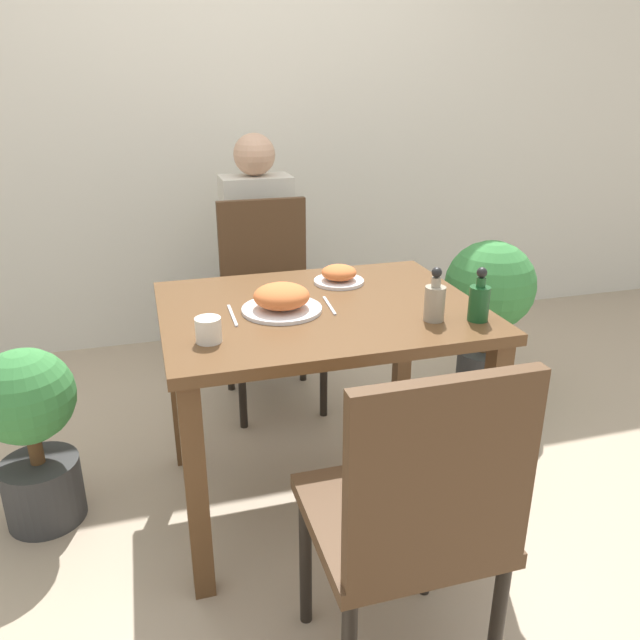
{
  "coord_description": "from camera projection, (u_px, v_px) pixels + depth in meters",
  "views": [
    {
      "loc": [
        -0.53,
        -1.81,
        1.43
      ],
      "look_at": [
        0.0,
        0.0,
        0.68
      ],
      "focal_mm": 35.0,
      "sensor_mm": 36.0,
      "label": 1
    }
  ],
  "objects": [
    {
      "name": "drink_cup",
      "position": [
        208.0,
        330.0,
        1.72
      ],
      "size": [
        0.07,
        0.07,
        0.07
      ],
      "color": "silver",
      "rests_on": "dining_table"
    },
    {
      "name": "food_plate",
      "position": [
        282.0,
        299.0,
        1.95
      ],
      "size": [
        0.25,
        0.25,
        0.09
      ],
      "color": "white",
      "rests_on": "dining_table"
    },
    {
      "name": "wall_back",
      "position": [
        233.0,
        100.0,
        3.25
      ],
      "size": [
        8.0,
        0.05,
        2.6
      ],
      "color": "beige",
      "rests_on": "ground_plane"
    },
    {
      "name": "dining_table",
      "position": [
        320.0,
        337.0,
        2.05
      ],
      "size": [
        1.01,
        0.79,
        0.73
      ],
      "color": "brown",
      "rests_on": "ground_plane"
    },
    {
      "name": "ground_plane",
      "position": [
        320.0,
        493.0,
        2.28
      ],
      "size": [
        16.0,
        16.0,
        0.0
      ],
      "primitive_type": "plane",
      "color": "tan"
    },
    {
      "name": "chair_near",
      "position": [
        413.0,
        515.0,
        1.38
      ],
      "size": [
        0.42,
        0.42,
        0.91
      ],
      "rotation": [
        0.0,
        0.0,
        3.14
      ],
      "color": "#4C331E",
      "rests_on": "ground_plane"
    },
    {
      "name": "condiment_bottle",
      "position": [
        479.0,
        301.0,
        1.87
      ],
      "size": [
        0.06,
        0.06,
        0.17
      ],
      "color": "#194C23",
      "rests_on": "dining_table"
    },
    {
      "name": "sauce_bottle",
      "position": [
        435.0,
        301.0,
        1.87
      ],
      "size": [
        0.06,
        0.06,
        0.17
      ],
      "color": "gray",
      "rests_on": "dining_table"
    },
    {
      "name": "person_figure",
      "position": [
        258.0,
        254.0,
        3.14
      ],
      "size": [
        0.34,
        0.22,
        1.17
      ],
      "color": "#2D3347",
      "rests_on": "ground_plane"
    },
    {
      "name": "potted_plant_left",
      "position": [
        32.0,
        429.0,
        2.02
      ],
      "size": [
        0.31,
        0.31,
        0.63
      ],
      "color": "#333333",
      "rests_on": "ground_plane"
    },
    {
      "name": "spoon_utensil",
      "position": [
        329.0,
        306.0,
        2.0
      ],
      "size": [
        0.02,
        0.17,
        0.0
      ],
      "rotation": [
        0.0,
        0.0,
        1.49
      ],
      "color": "silver",
      "rests_on": "dining_table"
    },
    {
      "name": "side_plate",
      "position": [
        339.0,
        275.0,
        2.21
      ],
      "size": [
        0.18,
        0.18,
        0.07
      ],
      "color": "white",
      "rests_on": "dining_table"
    },
    {
      "name": "chair_far",
      "position": [
        269.0,
        291.0,
        2.8
      ],
      "size": [
        0.42,
        0.42,
        0.91
      ],
      "color": "#4C331E",
      "rests_on": "ground_plane"
    },
    {
      "name": "potted_plant_right",
      "position": [
        488.0,
        301.0,
        2.78
      ],
      "size": [
        0.4,
        0.4,
        0.75
      ],
      "color": "#333333",
      "rests_on": "ground_plane"
    },
    {
      "name": "fork_utensil",
      "position": [
        232.0,
        315.0,
        1.92
      ],
      "size": [
        0.01,
        0.18,
        0.0
      ],
      "rotation": [
        0.0,
        0.0,
        1.56
      ],
      "color": "silver",
      "rests_on": "dining_table"
    }
  ]
}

